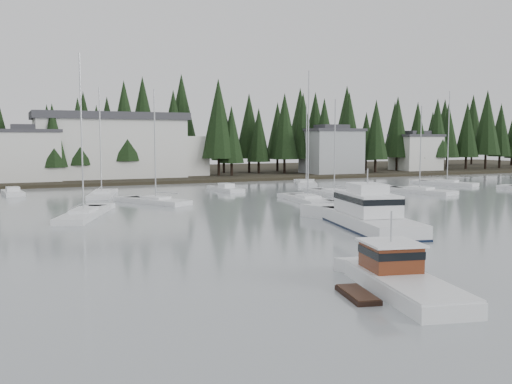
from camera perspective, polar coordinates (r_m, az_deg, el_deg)
far_shore_land at (r=115.37m, az=-13.10°, el=1.70°), size 240.00×54.00×1.00m
conifer_treeline at (r=104.62m, az=-11.95°, el=1.36°), size 200.00×22.00×20.00m
house_west at (r=95.16m, az=-21.76°, el=3.53°), size 9.54×7.42×8.75m
house_east_a at (r=110.51m, az=7.55°, el=4.18°), size 10.60×8.48×9.25m
house_east_b at (r=125.02m, az=15.69°, el=3.92°), size 9.54×7.42×8.25m
harbor_inn at (r=100.22m, az=-13.22°, el=4.48°), size 29.50×11.50×10.90m
lobster_boat_brown at (r=26.96m, az=14.20°, el=-8.74°), size 5.33×8.62×4.07m
cabin_cruiser_center at (r=45.31m, az=11.22°, el=-2.58°), size 6.56×13.09×5.39m
sailboat_1 at (r=77.27m, az=16.03°, el=-0.03°), size 5.51×10.03×11.81m
sailboat_2 at (r=71.16m, az=7.82°, el=-0.31°), size 3.35×9.84×12.38m
sailboat_3 at (r=62.86m, az=-9.98°, el=-1.06°), size 6.45×8.68×12.83m
sailboat_5 at (r=71.71m, az=-15.17°, el=-0.38°), size 4.88×9.29×13.71m
sailboat_6 at (r=63.88m, az=5.20°, el=-0.89°), size 4.00×9.37×14.99m
sailboat_8 at (r=91.73m, az=18.55°, el=0.73°), size 5.73×9.24×14.73m
sailboat_9 at (r=87.39m, az=5.03°, el=0.75°), size 6.71×9.84×12.86m
sailboat_10 at (r=53.37m, az=-16.84°, el=-2.32°), size 6.38×10.97×15.01m
runabout_1 at (r=59.05m, az=9.66°, el=-1.40°), size 2.97×6.52×1.42m
runabout_3 at (r=77.47m, az=-23.13°, el=-0.18°), size 2.77×6.04×1.42m
runabout_4 at (r=76.91m, az=-3.00°, el=0.20°), size 2.82×7.00×1.42m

